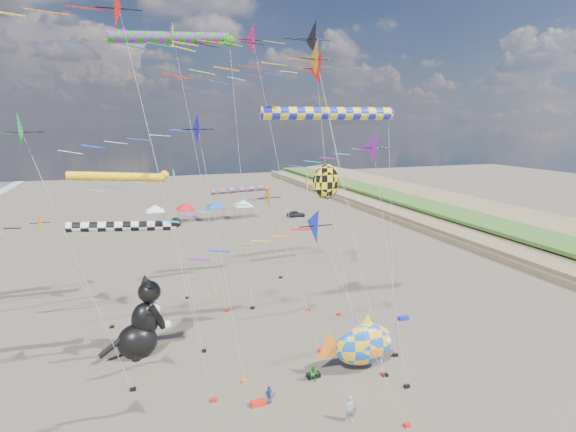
% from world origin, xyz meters
% --- Properties ---
extents(delta_kite_0, '(9.95, 1.62, 10.24)m').
position_xyz_m(delta_kite_0, '(-16.49, 21.21, 9.00)').
color(delta_kite_0, orange).
rests_on(delta_kite_0, ground).
extents(delta_kite_1, '(11.87, 2.36, 17.47)m').
position_xyz_m(delta_kite_1, '(-14.94, 11.26, 16.01)').
color(delta_kite_1, green).
rests_on(delta_kite_1, ground).
extents(delta_kite_2, '(10.77, 1.71, 12.70)m').
position_xyz_m(delta_kite_2, '(-7.03, 26.92, 11.42)').
color(delta_kite_2, '#18D5E1').
rests_on(delta_kite_2, ground).
extents(delta_kite_3, '(15.00, 2.71, 24.35)m').
position_xyz_m(delta_kite_3, '(-0.01, 19.09, 22.72)').
color(delta_kite_3, '#CB0953').
rests_on(delta_kite_3, ground).
extents(delta_kite_4, '(12.77, 2.33, 24.35)m').
position_xyz_m(delta_kite_4, '(-6.50, 21.35, 22.86)').
color(delta_kite_4, '#C5E014').
rests_on(delta_kite_4, ground).
extents(delta_kite_5, '(13.47, 2.90, 24.41)m').
position_xyz_m(delta_kite_5, '(3.32, 17.31, 22.72)').
color(delta_kite_5, black).
rests_on(delta_kite_5, ground).
extents(delta_kite_6, '(12.08, 2.73, 22.10)m').
position_xyz_m(delta_kite_6, '(4.57, 15.06, 20.52)').
color(delta_kite_6, red).
rests_on(delta_kite_6, ground).
extents(delta_kite_7, '(8.30, 1.96, 16.35)m').
position_xyz_m(delta_kite_7, '(3.45, 5.83, 15.05)').
color(delta_kite_7, '#781F8D').
rests_on(delta_kite_7, ground).
extents(delta_kite_8, '(13.36, 2.35, 23.25)m').
position_xyz_m(delta_kite_8, '(-9.62, 8.45, 21.74)').
color(delta_kite_8, red).
rests_on(delta_kite_8, ground).
extents(delta_kite_9, '(10.18, 1.91, 12.84)m').
position_xyz_m(delta_kite_9, '(-0.62, 2.59, 11.55)').
color(delta_kite_9, '#1027D3').
rests_on(delta_kite_9, ground).
extents(delta_kite_10, '(9.06, 2.05, 17.43)m').
position_xyz_m(delta_kite_10, '(-6.08, 9.80, 16.07)').
color(delta_kite_10, '#0F0BB9').
rests_on(delta_kite_10, ground).
extents(delta_kite_11, '(12.15, 2.26, 21.33)m').
position_xyz_m(delta_kite_11, '(0.86, 7.42, 19.89)').
color(delta_kite_11, orange).
rests_on(delta_kite_11, ground).
extents(delta_kite_12, '(9.33, 1.75, 12.94)m').
position_xyz_m(delta_kite_12, '(-0.84, 11.93, 11.67)').
color(delta_kite_12, orange).
rests_on(delta_kite_12, ground).
extents(windsock_0, '(8.55, 0.71, 10.33)m').
position_xyz_m(windsock_0, '(-9.53, 14.70, 9.91)').
color(windsock_0, black).
rests_on(windsock_0, ground).
extents(windsock_1, '(9.71, 0.82, 12.46)m').
position_xyz_m(windsock_1, '(-9.96, 25.58, 12.00)').
color(windsock_1, yellow).
rests_on(windsock_1, ground).
extents(windsock_2, '(10.10, 0.81, 17.65)m').
position_xyz_m(windsock_2, '(2.86, 9.49, 17.17)').
color(windsock_2, '#1522D6').
rests_on(windsock_2, ground).
extents(windsock_3, '(10.80, 0.94, 23.52)m').
position_xyz_m(windsock_3, '(-5.14, 21.13, 22.98)').
color(windsock_3, '#177E1C').
rests_on(windsock_3, ground).
extents(windsock_4, '(7.49, 0.63, 10.31)m').
position_xyz_m(windsock_4, '(1.39, 28.11, 9.91)').
color(windsock_4, '#E24F0F').
rests_on(windsock_4, ground).
extents(angelfish_kite, '(3.74, 3.02, 13.66)m').
position_xyz_m(angelfish_kite, '(4.40, 14.39, 12.24)').
color(angelfish_kite, yellow).
rests_on(angelfish_kite, ground).
extents(cat_inflatable, '(4.75, 3.20, 5.86)m').
position_xyz_m(cat_inflatable, '(-9.23, 15.87, 2.93)').
color(cat_inflatable, black).
rests_on(cat_inflatable, ground).
extents(fish_inflatable, '(5.78, 2.15, 4.13)m').
position_xyz_m(fish_inflatable, '(4.99, 8.62, 1.92)').
color(fish_inflatable, blue).
rests_on(fish_inflatable, ground).
extents(person_adult, '(0.58, 0.39, 1.57)m').
position_xyz_m(person_adult, '(1.70, 4.08, 0.79)').
color(person_adult, gray).
rests_on(person_adult, ground).
extents(child_green, '(0.71, 0.66, 1.18)m').
position_xyz_m(child_green, '(1.25, 8.41, 0.59)').
color(child_green, '#267D23').
rests_on(child_green, ground).
extents(child_blue, '(0.71, 0.52, 1.11)m').
position_xyz_m(child_blue, '(-2.16, 7.24, 0.56)').
color(child_blue, navy).
rests_on(child_blue, ground).
extents(kite_bag_0, '(0.90, 0.44, 0.30)m').
position_xyz_m(kite_bag_0, '(1.44, 8.90, 0.15)').
color(kite_bag_0, black).
rests_on(kite_bag_0, ground).
extents(kite_bag_1, '(0.90, 0.44, 0.30)m').
position_xyz_m(kite_bag_1, '(-2.84, 7.19, 0.15)').
color(kite_bag_1, red).
rests_on(kite_bag_1, ground).
extents(kite_bag_2, '(0.90, 0.44, 0.30)m').
position_xyz_m(kite_bag_2, '(12.19, 14.63, 0.15)').
color(kite_bag_2, '#1223BC').
rests_on(kite_bag_2, ground).
extents(tent_row, '(19.20, 4.20, 3.80)m').
position_xyz_m(tent_row, '(1.50, 60.00, 3.15)').
color(tent_row, white).
rests_on(tent_row, ground).
extents(parked_car, '(3.36, 1.46, 1.13)m').
position_xyz_m(parked_car, '(18.17, 58.00, 0.56)').
color(parked_car, '#26262D').
rests_on(parked_car, ground).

